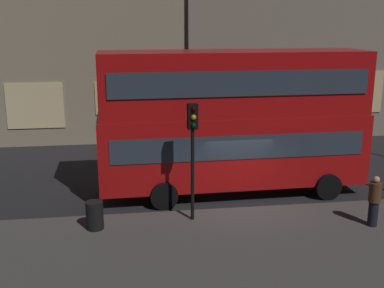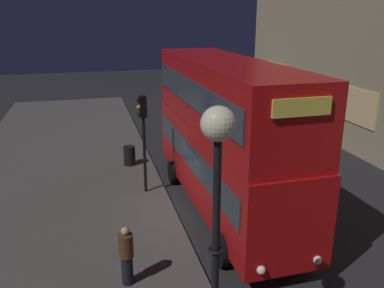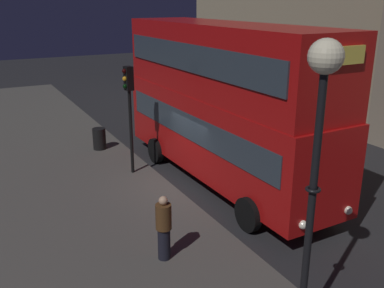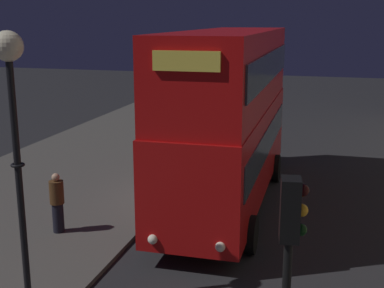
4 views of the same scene
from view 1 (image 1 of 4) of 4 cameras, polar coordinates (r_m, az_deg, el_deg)
name	(u,v)px [view 1 (image 1 of 4)]	position (r m, az deg, el deg)	size (l,w,h in m)	color
ground_plane	(239,205)	(18.12, 5.61, -7.28)	(80.00, 80.00, 0.00)	#232326
sidewalk_slab	(280,268)	(13.85, 10.49, -14.43)	(44.00, 8.76, 0.12)	#4C4944
double_decker_bus	(233,117)	(18.51, 4.92, 3.27)	(10.50, 3.02, 5.63)	#B20F0F
traffic_light_near_kerb	(193,138)	(15.58, 0.08, 0.77)	(0.35, 0.38, 4.01)	black
pedestrian	(374,201)	(16.81, 20.96, -6.36)	(0.40, 0.40, 1.72)	black
litter_bin	(95,215)	(15.95, -11.56, -8.35)	(0.57, 0.57, 0.93)	black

